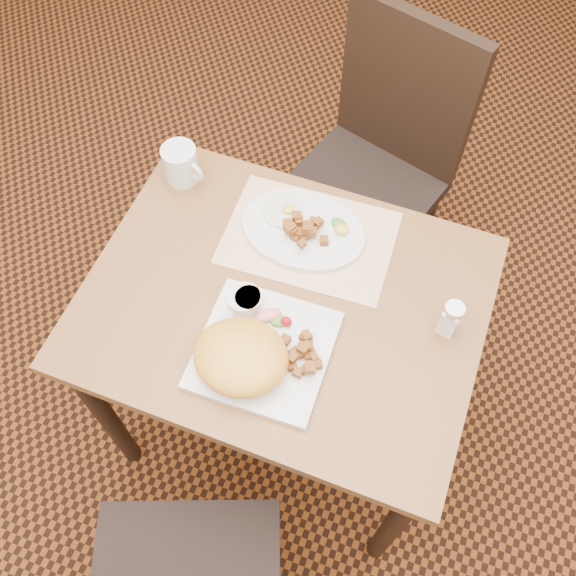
{
  "coord_description": "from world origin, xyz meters",
  "views": [
    {
      "loc": [
        0.26,
        -0.67,
        2.02
      ],
      "look_at": [
        0.01,
        -0.01,
        0.82
      ],
      "focal_mm": 40.0,
      "sensor_mm": 36.0,
      "label": 1
    }
  ],
  "objects_px": {
    "plate_oval": "(303,230)",
    "salt_shaker": "(450,319)",
    "table": "(284,322)",
    "coffee_mug": "(181,164)",
    "chair_far": "(378,158)",
    "plate_square": "(264,350)"
  },
  "relations": [
    {
      "from": "chair_far",
      "to": "coffee_mug",
      "type": "relative_size",
      "value": 8.33
    },
    {
      "from": "coffee_mug",
      "to": "plate_oval",
      "type": "bearing_deg",
      "value": -8.93
    },
    {
      "from": "chair_far",
      "to": "plate_oval",
      "type": "distance_m",
      "value": 0.54
    },
    {
      "from": "table",
      "to": "plate_oval",
      "type": "xyz_separation_m",
      "value": [
        -0.02,
        0.19,
        0.12
      ]
    },
    {
      "from": "chair_far",
      "to": "coffee_mug",
      "type": "xyz_separation_m",
      "value": [
        -0.41,
        -0.43,
        0.26
      ]
    },
    {
      "from": "chair_far",
      "to": "plate_square",
      "type": "bearing_deg",
      "value": 103.74
    },
    {
      "from": "table",
      "to": "coffee_mug",
      "type": "bearing_deg",
      "value": 146.25
    },
    {
      "from": "chair_far",
      "to": "coffee_mug",
      "type": "distance_m",
      "value": 0.65
    },
    {
      "from": "plate_square",
      "to": "coffee_mug",
      "type": "distance_m",
      "value": 0.54
    },
    {
      "from": "coffee_mug",
      "to": "plate_square",
      "type": "bearing_deg",
      "value": -45.56
    },
    {
      "from": "chair_far",
      "to": "plate_square",
      "type": "distance_m",
      "value": 0.84
    },
    {
      "from": "table",
      "to": "chair_far",
      "type": "height_order",
      "value": "chair_far"
    },
    {
      "from": "plate_oval",
      "to": "salt_shaker",
      "type": "height_order",
      "value": "salt_shaker"
    },
    {
      "from": "chair_far",
      "to": "plate_oval",
      "type": "relative_size",
      "value": 3.19
    },
    {
      "from": "plate_oval",
      "to": "coffee_mug",
      "type": "xyz_separation_m",
      "value": [
        -0.34,
        0.05,
        0.04
      ]
    },
    {
      "from": "plate_oval",
      "to": "salt_shaker",
      "type": "xyz_separation_m",
      "value": [
        0.39,
        -0.13,
        0.04
      ]
    },
    {
      "from": "table",
      "to": "chair_far",
      "type": "xyz_separation_m",
      "value": [
        0.05,
        0.67,
        -0.1
      ]
    },
    {
      "from": "plate_square",
      "to": "chair_far",
      "type": "bearing_deg",
      "value": 87.27
    },
    {
      "from": "coffee_mug",
      "to": "chair_far",
      "type": "bearing_deg",
      "value": 46.11
    },
    {
      "from": "table",
      "to": "salt_shaker",
      "type": "relative_size",
      "value": 9.0
    },
    {
      "from": "table",
      "to": "salt_shaker",
      "type": "bearing_deg",
      "value": 8.84
    },
    {
      "from": "salt_shaker",
      "to": "coffee_mug",
      "type": "height_order",
      "value": "salt_shaker"
    }
  ]
}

